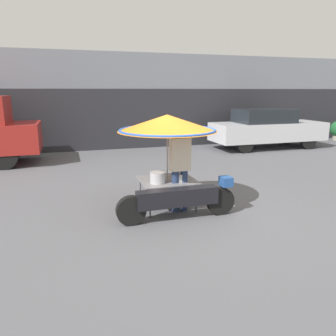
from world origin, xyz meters
TOP-DOWN VIEW (x-y plane):
  - ground_plane at (0.00, 0.00)m, footprint 36.00×36.00m
  - shopfront_building at (0.00, 8.65)m, footprint 28.00×2.06m
  - vendor_motorcycle_cart at (-0.40, 0.35)m, footprint 2.27×1.92m
  - vendor_person at (-0.23, 0.18)m, footprint 0.38×0.23m
  - parked_car at (5.62, 6.01)m, footprint 4.69×1.65m

SIDE VIEW (x-z plane):
  - ground_plane at x=0.00m, z-range 0.00..0.00m
  - parked_car at x=5.62m, z-range 0.02..1.63m
  - vendor_person at x=-0.23m, z-range 0.11..1.79m
  - vendor_motorcycle_cart at x=-0.40m, z-range 0.53..2.41m
  - shopfront_building at x=0.00m, z-range -0.01..3.80m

